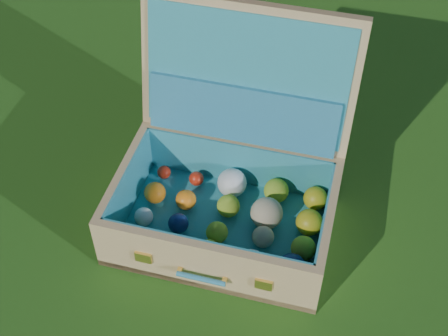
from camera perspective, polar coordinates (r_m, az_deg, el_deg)
ground at (r=1.68m, az=-6.76°, el=-3.47°), size 60.00×60.00×0.00m
suitcase at (r=1.55m, az=0.98°, el=-0.46°), size 0.63×0.58×0.51m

